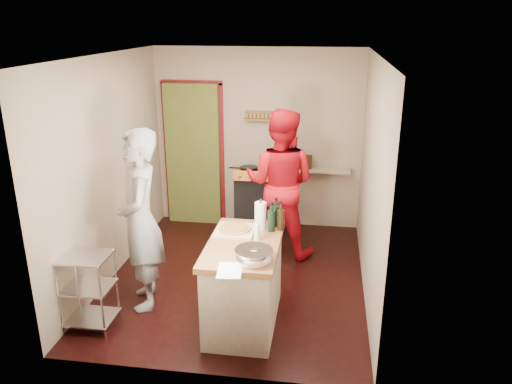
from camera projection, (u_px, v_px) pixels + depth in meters
The scene contains 10 objects.
floor at pixel (237, 277), 6.04m from camera, with size 3.50×3.50×0.00m, color black.
back_wall at pixel (215, 148), 7.41m from camera, with size 3.00×0.44×2.60m.
left_wall at pixel (109, 169), 5.81m from camera, with size 0.04×3.50×2.60m, color gray.
right_wall at pixel (372, 181), 5.40m from camera, with size 0.04×3.50×2.60m, color gray.
ceiling at pixel (234, 55), 5.17m from camera, with size 3.00×3.50×0.02m, color white.
stove at pixel (258, 202), 7.21m from camera, with size 0.60×0.63×1.00m.
wire_shelving at pixel (88, 288), 4.95m from camera, with size 0.48×0.40×0.80m.
island at pixel (244, 281), 5.01m from camera, with size 0.72×1.33×1.21m.
person_stripe at pixel (140, 221), 5.20m from camera, with size 0.71×0.46×1.94m, color #B9B9BE.
person_red at pixel (280, 183), 6.39m from camera, with size 0.94×0.73×1.93m, color red.
Camera 1 is at (1.00, -5.27, 2.98)m, focal length 35.00 mm.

